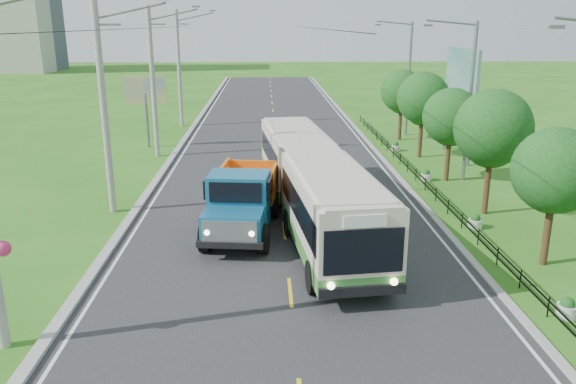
{
  "coord_description": "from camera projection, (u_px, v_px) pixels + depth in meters",
  "views": [
    {
      "loc": [
        -0.78,
        -17.41,
        8.86
      ],
      "look_at": [
        0.15,
        5.66,
        1.9
      ],
      "focal_mm": 35.0,
      "sensor_mm": 36.0,
      "label": 1
    }
  ],
  "objects": [
    {
      "name": "ground",
      "position": [
        290.0,
        292.0,
        19.24
      ],
      "size": [
        240.0,
        240.0,
        0.0
      ],
      "primitive_type": "plane",
      "color": "#296117",
      "rests_on": "ground"
    },
    {
      "name": "planter_near",
      "position": [
        475.0,
        222.0,
        25.23
      ],
      "size": [
        0.64,
        0.64,
        0.67
      ],
      "color": "silver",
      "rests_on": "ground"
    },
    {
      "name": "billboard_right",
      "position": [
        462.0,
        78.0,
        37.31
      ],
      "size": [
        0.24,
        6.0,
        7.3
      ],
      "color": "slate",
      "rests_on": "ground"
    },
    {
      "name": "railing_right",
      "position": [
        416.0,
        176.0,
        32.86
      ],
      "size": [
        0.04,
        40.0,
        0.6
      ],
      "primitive_type": "cube",
      "color": "black",
      "rests_on": "ground"
    },
    {
      "name": "streetlight_mid",
      "position": [
        468.0,
        96.0,
        31.64
      ],
      "size": [
        3.02,
        0.2,
        9.07
      ],
      "color": "slate",
      "rests_on": "ground"
    },
    {
      "name": "tree_back",
      "position": [
        402.0,
        93.0,
        43.58
      ],
      "size": [
        3.3,
        3.36,
        5.5
      ],
      "color": "#382314",
      "rests_on": "ground"
    },
    {
      "name": "curb_right",
      "position": [
        381.0,
        157.0,
        38.64
      ],
      "size": [
        0.3,
        120.0,
        0.1
      ],
      "primitive_type": "cube",
      "color": "#9E9E99",
      "rests_on": "ground"
    },
    {
      "name": "edge_line_left",
      "position": [
        180.0,
        159.0,
        38.12
      ],
      "size": [
        0.12,
        120.0,
        0.0
      ],
      "primitive_type": "cube",
      "color": "silver",
      "rests_on": "road"
    },
    {
      "name": "tree_fifth",
      "position": [
        423.0,
        101.0,
        37.78
      ],
      "size": [
        3.48,
        3.52,
        5.8
      ],
      "color": "#382314",
      "rests_on": "ground"
    },
    {
      "name": "billboard_left",
      "position": [
        145.0,
        95.0,
        40.72
      ],
      "size": [
        3.0,
        0.2,
        5.2
      ],
      "color": "slate",
      "rests_on": "ground"
    },
    {
      "name": "pole_mid",
      "position": [
        153.0,
        82.0,
        37.55
      ],
      "size": [
        3.51,
        0.32,
        10.0
      ],
      "color": "gray",
      "rests_on": "ground"
    },
    {
      "name": "tree_third",
      "position": [
        493.0,
        132.0,
        26.26
      ],
      "size": [
        3.6,
        3.62,
        6.0
      ],
      "color": "#382314",
      "rests_on": "ground"
    },
    {
      "name": "edge_line_right",
      "position": [
        374.0,
        157.0,
        38.63
      ],
      "size": [
        0.12,
        120.0,
        0.0
      ],
      "primitive_type": "cube",
      "color": "silver",
      "rests_on": "road"
    },
    {
      "name": "dump_truck",
      "position": [
        243.0,
        196.0,
        24.44
      ],
      "size": [
        3.38,
        7.17,
        2.91
      ],
      "rotation": [
        0.0,
        0.0,
        -0.11
      ],
      "color": "#165D86",
      "rests_on": "ground"
    },
    {
      "name": "tree_second",
      "position": [
        555.0,
        174.0,
        20.66
      ],
      "size": [
        3.18,
        3.26,
        5.3
      ],
      "color": "#382314",
      "rests_on": "ground"
    },
    {
      "name": "planter_front",
      "position": [
        567.0,
        308.0,
        17.58
      ],
      "size": [
        0.64,
        0.64,
        0.67
      ],
      "color": "silver",
      "rests_on": "ground"
    },
    {
      "name": "road",
      "position": [
        277.0,
        158.0,
        38.38
      ],
      "size": [
        14.0,
        120.0,
        0.02
      ],
      "primitive_type": "cube",
      "color": "#28282B",
      "rests_on": "ground"
    },
    {
      "name": "centre_dash",
      "position": [
        290.0,
        292.0,
        19.24
      ],
      "size": [
        0.12,
        2.2,
        0.0
      ],
      "primitive_type": "cube",
      "color": "yellow",
      "rests_on": "road"
    },
    {
      "name": "streetlight_far",
      "position": [
        407.0,
        75.0,
        45.03
      ],
      "size": [
        3.02,
        0.2,
        9.07
      ],
      "color": "slate",
      "rests_on": "ground"
    },
    {
      "name": "bus",
      "position": [
        312.0,
        179.0,
        25.61
      ],
      "size": [
        4.62,
        17.77,
        3.39
      ],
      "rotation": [
        0.0,
        0.0,
        0.1
      ],
      "color": "#3C8334",
      "rests_on": "ground"
    },
    {
      "name": "tree_fourth",
      "position": [
        451.0,
        119.0,
        32.12
      ],
      "size": [
        3.24,
        3.31,
        5.4
      ],
      "color": "#382314",
      "rests_on": "ground"
    },
    {
      "name": "pole_far",
      "position": [
        179.0,
        68.0,
        49.03
      ],
      "size": [
        3.51,
        0.32,
        10.0
      ],
      "color": "gray",
      "rests_on": "ground"
    },
    {
      "name": "planter_mid",
      "position": [
        426.0,
        176.0,
        32.89
      ],
      "size": [
        0.64,
        0.64,
        0.67
      ],
      "color": "silver",
      "rests_on": "ground"
    },
    {
      "name": "planter_far",
      "position": [
        396.0,
        147.0,
        40.54
      ],
      "size": [
        0.64,
        0.64,
        0.67
      ],
      "color": "silver",
      "rests_on": "ground"
    },
    {
      "name": "curb_left",
      "position": [
        172.0,
        158.0,
        38.08
      ],
      "size": [
        0.4,
        120.0,
        0.15
      ],
      "primitive_type": "cube",
      "color": "#9E9E99",
      "rests_on": "ground"
    },
    {
      "name": "pole_near",
      "position": [
        105.0,
        108.0,
        26.07
      ],
      "size": [
        3.51,
        0.32,
        10.0
      ],
      "color": "gray",
      "rests_on": "ground"
    }
  ]
}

